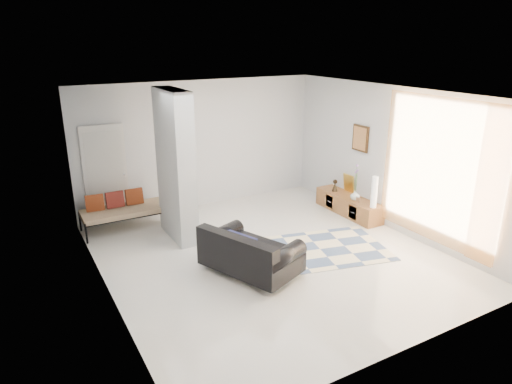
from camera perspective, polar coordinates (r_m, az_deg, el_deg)
floor at (r=8.12m, az=1.87°, el=-7.95°), size 6.00×6.00×0.00m
ceiling at (r=7.30m, az=2.10°, el=12.09°), size 6.00×6.00×0.00m
wall_back at (r=10.18m, az=-6.90°, el=5.88°), size 6.00×0.00×6.00m
wall_front at (r=5.44m, az=18.82°, el=-6.71°), size 6.00×0.00×6.00m
wall_left at (r=6.65m, az=-18.68°, el=-2.00°), size 0.00×6.00×6.00m
wall_right at (r=9.28m, az=16.66°, el=3.95°), size 0.00×6.00×6.00m
partition_column at (r=8.53m, az=-10.03°, el=3.20°), size 0.35×1.20×2.80m
hallway_door at (r=9.66m, az=-18.27°, el=2.01°), size 0.85×0.06×2.04m
curtain at (r=8.48m, az=21.83°, el=2.38°), size 0.00×2.55×2.55m
wall_art at (r=9.83m, az=12.93°, el=6.56°), size 0.04×0.45×0.55m
media_console at (r=10.09m, az=11.49°, el=-1.57°), size 0.45×1.74×0.80m
loveseat at (r=7.38m, az=-0.96°, el=-7.73°), size 1.43×1.79×0.76m
daybed at (r=9.42m, az=-16.26°, el=-2.05°), size 1.68×0.72×0.77m
area_rug at (r=8.40m, az=8.00°, el=-7.11°), size 2.65×2.08×0.01m
cylinder_lamp at (r=9.39m, az=14.58°, el=-0.01°), size 0.12×0.12×0.64m
bronze_figurine at (r=10.27m, az=9.84°, el=0.82°), size 0.15×0.15×0.26m
vase at (r=9.80m, az=12.27°, el=-0.39°), size 0.22×0.22×0.21m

